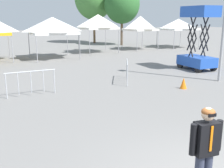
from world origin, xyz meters
TOP-DOWN VIEW (x-y plane):
  - canopy_tent_behind_center at (2.18, 18.49)m, footprint 3.59×3.59m
  - canopy_tent_center at (6.94, 20.17)m, footprint 3.09×3.09m
  - canopy_tent_behind_left at (11.79, 20.49)m, footprint 2.93×2.93m
  - canopy_tent_left_of_center at (16.52, 20.22)m, footprint 3.63×3.63m
  - scissor_lift at (8.84, 9.46)m, footprint 1.54×2.38m
  - person_foreground at (-0.52, -0.26)m, footprint 0.64×0.30m
  - tree_behind_tents_right at (12.42, 25.37)m, footprint 4.10×4.10m
  - crowd_barrier_mid_lot at (-1.78, 8.20)m, footprint 2.10×0.08m
  - crowd_barrier_by_lift at (3.15, 8.55)m, footprint 1.09×1.84m
  - traffic_cone_lot_center at (4.77, 6.11)m, footprint 0.32×0.32m

SIDE VIEW (x-z plane):
  - traffic_cone_lot_center at x=4.77m, z-range 0.00..0.52m
  - crowd_barrier_mid_lot at x=-1.78m, z-range 0.22..1.29m
  - crowd_barrier_by_lift at x=3.15m, z-range 0.22..1.29m
  - person_foreground at x=-0.52m, z-range 0.14..1.92m
  - scissor_lift at x=8.84m, z-range -0.77..3.15m
  - canopy_tent_left_of_center at x=16.52m, z-range 0.95..4.02m
  - canopy_tent_behind_center at x=2.18m, z-range 0.97..4.24m
  - canopy_tent_behind_left at x=11.79m, z-range 0.96..4.32m
  - canopy_tent_center at x=6.94m, z-range 1.08..4.59m
  - tree_behind_tents_right at x=12.42m, z-range 1.23..8.23m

